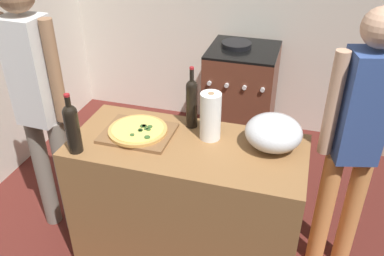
{
  "coord_description": "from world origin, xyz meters",
  "views": [
    {
      "loc": [
        0.43,
        -1.08,
        2.17
      ],
      "look_at": [
        -0.14,
        0.86,
        0.94
      ],
      "focal_mm": 38.64,
      "sensor_mm": 36.0,
      "label": 1
    }
  ],
  "objects_px": {
    "wine_bottle_dark": "(192,101)",
    "pizza": "(138,130)",
    "stove": "(241,96)",
    "person_in_stripes": "(38,98)",
    "wine_bottle_amber": "(72,126)",
    "mixing_bowl": "(274,133)",
    "paper_towel_roll": "(210,116)",
    "person_in_red": "(356,136)"
  },
  "relations": [
    {
      "from": "wine_bottle_dark",
      "to": "person_in_red",
      "type": "xyz_separation_m",
      "value": [
        0.93,
        0.03,
        -0.09
      ]
    },
    {
      "from": "pizza",
      "to": "wine_bottle_amber",
      "type": "bearing_deg",
      "value": -136.2
    },
    {
      "from": "stove",
      "to": "mixing_bowl",
      "type": "bearing_deg",
      "value": -73.7
    },
    {
      "from": "pizza",
      "to": "mixing_bowl",
      "type": "relative_size",
      "value": 1.09
    },
    {
      "from": "paper_towel_roll",
      "to": "wine_bottle_amber",
      "type": "distance_m",
      "value": 0.75
    },
    {
      "from": "pizza",
      "to": "wine_bottle_amber",
      "type": "height_order",
      "value": "wine_bottle_amber"
    },
    {
      "from": "paper_towel_roll",
      "to": "wine_bottle_dark",
      "type": "relative_size",
      "value": 0.75
    },
    {
      "from": "wine_bottle_dark",
      "to": "wine_bottle_amber",
      "type": "distance_m",
      "value": 0.69
    },
    {
      "from": "pizza",
      "to": "wine_bottle_amber",
      "type": "distance_m",
      "value": 0.38
    },
    {
      "from": "mixing_bowl",
      "to": "wine_bottle_amber",
      "type": "height_order",
      "value": "wine_bottle_amber"
    },
    {
      "from": "pizza",
      "to": "wine_bottle_dark",
      "type": "bearing_deg",
      "value": 33.81
    },
    {
      "from": "pizza",
      "to": "paper_towel_roll",
      "type": "bearing_deg",
      "value": 12.06
    },
    {
      "from": "mixing_bowl",
      "to": "person_in_stripes",
      "type": "bearing_deg",
      "value": -177.27
    },
    {
      "from": "mixing_bowl",
      "to": "person_in_stripes",
      "type": "xyz_separation_m",
      "value": [
        -1.42,
        -0.07,
        0.04
      ]
    },
    {
      "from": "person_in_stripes",
      "to": "person_in_red",
      "type": "height_order",
      "value": "person_in_stripes"
    },
    {
      "from": "wine_bottle_amber",
      "to": "wine_bottle_dark",
      "type": "bearing_deg",
      "value": 39.06
    },
    {
      "from": "stove",
      "to": "paper_towel_roll",
      "type": "bearing_deg",
      "value": -87.55
    },
    {
      "from": "wine_bottle_dark",
      "to": "stove",
      "type": "distance_m",
      "value": 1.46
    },
    {
      "from": "person_in_stripes",
      "to": "wine_bottle_amber",
      "type": "bearing_deg",
      "value": -34.27
    },
    {
      "from": "wine_bottle_amber",
      "to": "person_in_red",
      "type": "xyz_separation_m",
      "value": [
        1.46,
        0.46,
        -0.08
      ]
    },
    {
      "from": "wine_bottle_amber",
      "to": "paper_towel_roll",
      "type": "bearing_deg",
      "value": 26.76
    },
    {
      "from": "paper_towel_roll",
      "to": "stove",
      "type": "relative_size",
      "value": 0.3
    },
    {
      "from": "wine_bottle_amber",
      "to": "pizza",
      "type": "bearing_deg",
      "value": 43.8
    },
    {
      "from": "wine_bottle_amber",
      "to": "person_in_red",
      "type": "relative_size",
      "value": 0.21
    },
    {
      "from": "paper_towel_roll",
      "to": "wine_bottle_dark",
      "type": "height_order",
      "value": "wine_bottle_dark"
    },
    {
      "from": "wine_bottle_dark",
      "to": "wine_bottle_amber",
      "type": "relative_size",
      "value": 1.1
    },
    {
      "from": "stove",
      "to": "person_in_stripes",
      "type": "xyz_separation_m",
      "value": [
        -1.01,
        -1.49,
        0.56
      ]
    },
    {
      "from": "stove",
      "to": "wine_bottle_amber",
      "type": "bearing_deg",
      "value": -109.1
    },
    {
      "from": "pizza",
      "to": "mixing_bowl",
      "type": "distance_m",
      "value": 0.77
    },
    {
      "from": "wine_bottle_amber",
      "to": "person_in_stripes",
      "type": "relative_size",
      "value": 0.2
    },
    {
      "from": "paper_towel_roll",
      "to": "stove",
      "type": "height_order",
      "value": "paper_towel_roll"
    },
    {
      "from": "mixing_bowl",
      "to": "stove",
      "type": "height_order",
      "value": "mixing_bowl"
    },
    {
      "from": "person_in_red",
      "to": "wine_bottle_amber",
      "type": "bearing_deg",
      "value": -162.31
    },
    {
      "from": "wine_bottle_dark",
      "to": "stove",
      "type": "relative_size",
      "value": 0.4
    },
    {
      "from": "wine_bottle_amber",
      "to": "stove",
      "type": "xyz_separation_m",
      "value": [
        0.61,
        1.76,
        -0.59
      ]
    },
    {
      "from": "wine_bottle_dark",
      "to": "person_in_stripes",
      "type": "xyz_separation_m",
      "value": [
        -0.93,
        -0.16,
        -0.03
      ]
    },
    {
      "from": "pizza",
      "to": "stove",
      "type": "height_order",
      "value": "stove"
    },
    {
      "from": "mixing_bowl",
      "to": "wine_bottle_dark",
      "type": "relative_size",
      "value": 0.82
    },
    {
      "from": "mixing_bowl",
      "to": "wine_bottle_dark",
      "type": "height_order",
      "value": "wine_bottle_dark"
    },
    {
      "from": "person_in_stripes",
      "to": "person_in_red",
      "type": "bearing_deg",
      "value": 5.98
    },
    {
      "from": "stove",
      "to": "person_in_red",
      "type": "bearing_deg",
      "value": -56.69
    },
    {
      "from": "wine_bottle_dark",
      "to": "pizza",
      "type": "bearing_deg",
      "value": -146.19
    }
  ]
}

